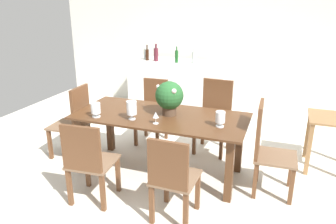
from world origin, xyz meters
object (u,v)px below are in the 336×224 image
(crystal_vase_center_near, at_px, (132,108))
(wine_glass, at_px, (156,115))
(chair_head_end, at_px, (75,119))
(crystal_vase_left, at_px, (220,118))
(flower_centerpiece, at_px, (169,97))
(wine_bottle_tall, at_px, (194,57))
(kitchen_counter, at_px, (178,87))
(chair_near_left, at_px, (88,160))
(chair_foot_end, at_px, (266,145))
(dining_table, at_px, (161,125))
(wine_bottle_amber, at_px, (177,56))
(chair_far_right, at_px, (215,113))
(wine_bottle_dark, at_px, (156,54))
(wine_bottle_clear, at_px, (146,54))
(chair_near_right, at_px, (172,176))
(side_table, at_px, (331,130))
(crystal_vase_right, at_px, (96,109))
(wine_bottle_green, at_px, (147,54))
(chair_far_left, at_px, (153,108))

(crystal_vase_center_near, height_order, wine_glass, crystal_vase_center_near)
(chair_head_end, bearing_deg, crystal_vase_left, 83.00)
(flower_centerpiece, relative_size, wine_bottle_tall, 1.56)
(crystal_vase_left, xyz_separation_m, kitchen_counter, (-1.29, 2.41, -0.37))
(wine_bottle_tall, bearing_deg, chair_near_left, -94.58)
(wine_glass, bearing_deg, flower_centerpiece, 82.61)
(chair_foot_end, xyz_separation_m, chair_head_end, (-2.51, 0.01, -0.02))
(wine_bottle_tall, bearing_deg, crystal_vase_center_near, -91.06)
(dining_table, relative_size, wine_bottle_amber, 7.20)
(chair_far_right, xyz_separation_m, crystal_vase_left, (0.27, -1.03, 0.31))
(kitchen_counter, bearing_deg, wine_bottle_dark, -161.15)
(chair_near_left, bearing_deg, wine_bottle_clear, -81.79)
(flower_centerpiece, bearing_deg, chair_near_right, -68.49)
(chair_head_end, relative_size, chair_near_right, 1.10)
(side_table, bearing_deg, chair_far_right, 176.60)
(side_table, bearing_deg, crystal_vase_right, -156.96)
(chair_head_end, bearing_deg, crystal_vase_right, 56.38)
(crystal_vase_right, bearing_deg, flower_centerpiece, 24.93)
(chair_near_right, distance_m, crystal_vase_right, 1.34)
(dining_table, distance_m, crystal_vase_left, 0.79)
(flower_centerpiece, height_order, side_table, flower_centerpiece)
(wine_bottle_tall, height_order, side_table, wine_bottle_tall)
(chair_foot_end, xyz_separation_m, chair_near_right, (-0.79, -0.89, -0.06))
(chair_near_right, height_order, wine_bottle_green, wine_bottle_green)
(crystal_vase_left, height_order, wine_bottle_tall, wine_bottle_tall)
(chair_far_left, bearing_deg, crystal_vase_left, -41.44)
(crystal_vase_center_near, xyz_separation_m, wine_bottle_amber, (-0.27, 2.40, 0.20))
(crystal_vase_center_near, height_order, kitchen_counter, kitchen_counter)
(crystal_vase_right, bearing_deg, chair_near_left, -67.72)
(crystal_vase_left, height_order, kitchen_counter, kitchen_counter)
(chair_near_right, relative_size, wine_glass, 6.69)
(kitchen_counter, height_order, wine_bottle_amber, wine_bottle_amber)
(chair_near_left, height_order, wine_bottle_amber, wine_bottle_amber)
(chair_head_end, xyz_separation_m, crystal_vase_center_near, (1.00, -0.26, 0.36))
(wine_bottle_amber, bearing_deg, crystal_vase_left, -60.63)
(chair_foot_end, relative_size, wine_bottle_dark, 3.32)
(crystal_vase_center_near, relative_size, wine_bottle_clear, 0.77)
(chair_head_end, relative_size, crystal_vase_left, 5.77)
(wine_glass, bearing_deg, crystal_vase_right, -177.08)
(chair_far_left, height_order, kitchen_counter, kitchen_counter)
(crystal_vase_center_near, relative_size, kitchen_counter, 0.12)
(wine_bottle_dark, bearing_deg, chair_foot_end, -44.60)
(wine_bottle_clear, bearing_deg, wine_bottle_tall, -4.85)
(wine_bottle_amber, bearing_deg, wine_bottle_green, 177.49)
(chair_head_end, height_order, kitchen_counter, chair_head_end)
(chair_foot_end, bearing_deg, dining_table, 87.97)
(dining_table, distance_m, crystal_vase_center_near, 0.44)
(crystal_vase_left, xyz_separation_m, side_table, (1.23, 0.94, -0.34))
(chair_near_left, bearing_deg, chair_foot_end, -157.28)
(wine_bottle_tall, bearing_deg, wine_bottle_dark, -177.63)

